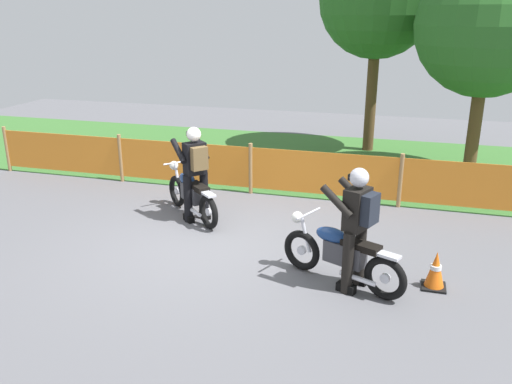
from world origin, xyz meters
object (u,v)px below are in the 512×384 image
rider_lead (357,223)px  rider_trailing (195,169)px  motorcycle_lead (341,254)px  motorcycle_trailing (191,194)px  traffic_cone (436,270)px

rider_lead → rider_trailing: same height
rider_lead → rider_trailing: bearing=-6.3°
motorcycle_lead → rider_trailing: 3.25m
rider_trailing → motorcycle_lead: bearing=-168.6°
rider_lead → motorcycle_trailing: bearing=-7.0°
motorcycle_lead → rider_lead: bearing=-179.5°
motorcycle_lead → rider_lead: 0.55m
motorcycle_lead → motorcycle_trailing: bearing=-7.4°
motorcycle_lead → motorcycle_trailing: motorcycle_lead is taller
motorcycle_lead → rider_trailing: bearing=-6.8°
motorcycle_lead → rider_trailing: rider_trailing is taller
traffic_cone → rider_trailing: bearing=160.6°
rider_trailing → rider_lead: bearing=-168.1°
motorcycle_trailing → rider_trailing: 0.55m
motorcycle_trailing → rider_lead: 3.66m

